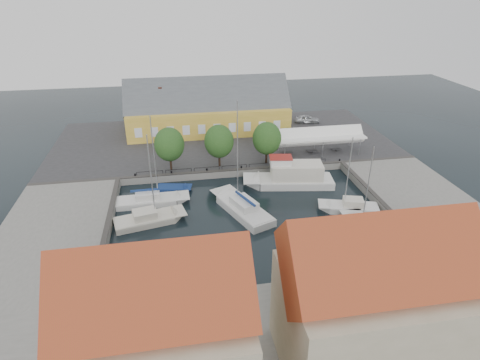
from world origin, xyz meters
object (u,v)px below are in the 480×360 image
Objects in this scene: launch_sw at (153,280)px; launch_nw at (174,189)px; west_boat_a at (151,201)px; center_sailboat at (242,209)px; tent_canopy at (319,137)px; car_red at (169,145)px; trawler at (292,178)px; warehouse at (204,111)px; east_boat_b at (350,209)px; east_boat_c at (364,234)px; west_boat_b at (149,220)px; car_silver at (307,119)px.

launch_nw is (2.36, 18.24, -0.00)m from launch_sw.
center_sailboat is at bearing -20.03° from west_boat_a.
car_red is at bearing 166.18° from tent_canopy.
trawler is at bearing -39.72° from car_red.
launch_nw is at bearing -106.75° from warehouse.
east_boat_c is at bearing -97.02° from east_boat_b.
tent_canopy is 3.78× the size of car_red.
west_boat_b reaches higher than launch_sw.
car_silver reaches higher than launch_nw.
car_silver is at bearing 1.57° from warehouse.
east_boat_c is (20.94, -27.22, -1.35)m from car_red.
west_boat_a reaches higher than car_silver.
trawler is at bearing 42.60° from launch_sw.
west_boat_a is (-19.02, -1.96, -0.75)m from trawler.
warehouse is 6.23× the size of car_silver.
west_boat_a is at bearing -110.83° from warehouse.
west_boat_a is 1.06× the size of west_boat_b.
west_boat_b is at bearing -161.38° from trawler.
launch_sw is (-23.62, -9.08, -0.17)m from east_boat_b.
east_boat_b is (21.60, -21.85, -1.35)m from car_red.
trawler is (9.89, -22.05, -3.41)m from warehouse.
car_silver reaches higher than car_red.
trawler is at bearing -65.84° from warehouse.
center_sailboat is at bearing -86.13° from warehouse.
east_boat_b is at bearing -44.93° from car_red.
east_boat_b is 24.36m from west_boat_b.
center_sailboat is 14.43m from east_boat_c.
west_boat_b is (-24.32, 1.47, -0.00)m from east_boat_b.
west_boat_b is 8.28m from launch_nw.
tent_canopy reaches higher than launch_nw.
east_boat_c is 26.07m from west_boat_a.
tent_canopy is 1.29× the size of east_boat_c.
warehouse is 2.63× the size of east_boat_c.
trawler reaches higher than car_silver.
launch_sw is at bearing -133.63° from center_sailboat.
east_boat_c is (-2.27, -21.51, -3.43)m from tent_canopy.
east_boat_c is (-5.24, -35.90, -1.52)m from car_silver.
trawler is 16.23m from launch_nw.
car_silver is (2.97, 14.39, -1.90)m from tent_canopy.
launch_nw is at bearing -88.06° from car_red.
car_red is at bearing 127.57° from east_boat_c.
trawler is 1.06× the size of west_boat_a.
tent_canopy is 20.69m from center_sailboat.
east_boat_b reaches higher than car_silver.
west_boat_b is (-0.19, -4.51, -0.01)m from west_boat_a.
warehouse is at bearing 116.55° from east_boat_b.
east_boat_c is 0.96× the size of west_boat_b.
car_red is (-23.21, 5.71, -2.07)m from tent_canopy.
car_red is at bearing 118.67° from car_silver.
east_boat_b is at bearing -3.46° from west_boat_b.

